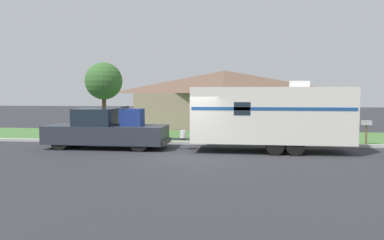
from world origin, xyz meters
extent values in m
plane|color=#2D2D33|center=(0.00, 0.00, 0.00)|extent=(120.00, 120.00, 0.00)
cube|color=#ADADA8|center=(0.00, 3.75, 0.07)|extent=(80.00, 0.30, 0.14)
cube|color=#477538|center=(0.00, 7.40, 0.01)|extent=(80.00, 7.00, 0.03)
cube|color=gray|center=(0.94, 14.89, 1.33)|extent=(12.92, 7.81, 2.67)
pyramid|color=brown|center=(0.94, 14.89, 3.57)|extent=(13.95, 8.44, 1.81)
cube|color=#4C3828|center=(0.94, 11.01, 1.05)|extent=(1.00, 0.06, 2.10)
cylinder|color=black|center=(-6.13, 1.00, 0.46)|extent=(0.91, 0.28, 0.91)
cylinder|color=black|center=(-6.13, 2.68, 0.46)|extent=(0.91, 0.28, 0.91)
cylinder|color=black|center=(-2.34, 1.00, 0.46)|extent=(0.91, 0.28, 0.91)
cylinder|color=black|center=(-2.34, 2.68, 0.46)|extent=(0.91, 0.28, 0.91)
cube|color=#282D38|center=(-5.29, 1.84, 0.68)|extent=(3.52, 2.04, 0.86)
cube|color=#19232D|center=(-4.66, 1.84, 1.51)|extent=(1.83, 1.88, 0.80)
cube|color=#282D38|center=(-2.42, 1.84, 0.68)|extent=(2.23, 2.04, 0.86)
cube|color=#333333|center=(-1.24, 1.84, 0.37)|extent=(0.12, 1.84, 0.20)
cube|color=navy|center=(-2.91, 1.84, 1.51)|extent=(1.02, 0.86, 0.80)
cube|color=black|center=(-3.23, 1.84, 1.99)|extent=(0.10, 0.94, 0.08)
cylinder|color=black|center=(3.69, 0.76, 0.38)|extent=(0.76, 0.22, 0.76)
cylinder|color=black|center=(3.69, 2.93, 0.38)|extent=(0.76, 0.22, 0.76)
cylinder|color=black|center=(4.53, 0.76, 0.38)|extent=(0.76, 0.22, 0.76)
cylinder|color=black|center=(4.53, 2.93, 0.38)|extent=(0.76, 0.22, 0.76)
cube|color=silver|center=(3.55, 1.84, 1.68)|extent=(7.01, 2.45, 2.46)
cube|color=navy|center=(3.55, 0.61, 1.99)|extent=(6.87, 0.01, 0.14)
cube|color=#383838|center=(-0.51, 1.84, 0.50)|extent=(1.09, 0.12, 0.10)
cylinder|color=silver|center=(-0.45, 1.84, 0.73)|extent=(0.28, 0.28, 0.36)
cube|color=silver|center=(4.81, 1.84, 3.05)|extent=(0.80, 0.68, 0.28)
cube|color=#19232D|center=(2.28, 0.61, 1.99)|extent=(0.70, 0.01, 0.56)
cylinder|color=brown|center=(8.50, 4.30, 0.53)|extent=(0.09, 0.09, 1.05)
cube|color=#B2B2B2|center=(8.50, 4.30, 1.16)|extent=(0.48, 0.20, 0.22)
cylinder|color=brown|center=(-5.63, 5.42, 1.27)|extent=(0.24, 0.24, 2.55)
sphere|color=#38662D|center=(-5.63, 5.42, 3.35)|extent=(2.14, 2.14, 2.14)
camera|label=1|loc=(2.24, -15.37, 2.63)|focal=35.00mm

